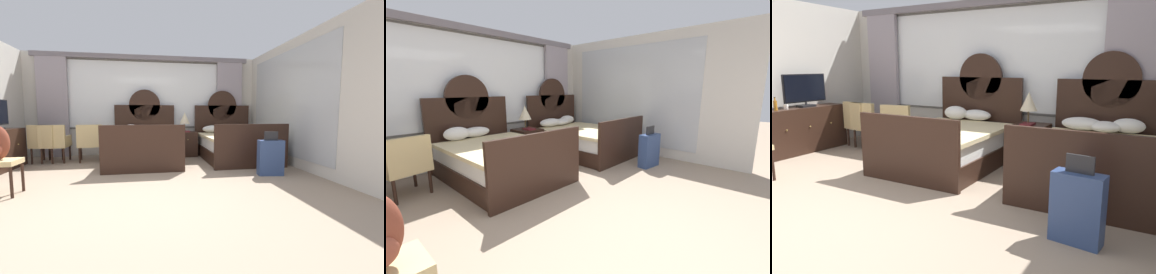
% 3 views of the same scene
% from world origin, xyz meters
% --- Properties ---
extents(ground_plane, '(24.00, 24.00, 0.00)m').
position_xyz_m(ground_plane, '(0.00, 0.00, 0.00)').
color(ground_plane, gray).
extents(wall_back_window, '(6.16, 0.22, 2.70)m').
position_xyz_m(wall_back_window, '(0.00, 3.81, 1.43)').
color(wall_back_window, beige).
rests_on(wall_back_window, ground_plane).
extents(wall_right_mirror, '(0.08, 4.41, 2.70)m').
position_xyz_m(wall_right_mirror, '(3.11, 1.63, 1.35)').
color(wall_right_mirror, beige).
rests_on(wall_right_mirror, ground_plane).
extents(bed_near_window, '(1.58, 2.17, 1.77)m').
position_xyz_m(bed_near_window, '(-0.05, 2.64, 0.36)').
color(bed_near_window, black).
rests_on(bed_near_window, ground_plane).
extents(bed_near_mirror, '(1.58, 2.17, 1.77)m').
position_xyz_m(bed_near_mirror, '(2.12, 2.65, 0.36)').
color(bed_near_mirror, black).
rests_on(bed_near_mirror, ground_plane).
extents(nightstand_between_beds, '(0.52, 0.55, 0.65)m').
position_xyz_m(nightstand_between_beds, '(1.04, 3.28, 0.32)').
color(nightstand_between_beds, black).
rests_on(nightstand_between_beds, ground_plane).
extents(table_lamp_on_nightstand, '(0.27, 0.27, 0.51)m').
position_xyz_m(table_lamp_on_nightstand, '(0.99, 3.27, 1.00)').
color(table_lamp_on_nightstand, brown).
rests_on(table_lamp_on_nightstand, nightstand_between_beds).
extents(book_on_nightstand, '(0.18, 0.26, 0.03)m').
position_xyz_m(book_on_nightstand, '(1.02, 3.18, 0.66)').
color(book_on_nightstand, maroon).
rests_on(book_on_nightstand, nightstand_between_beds).
extents(armchair_by_window_left, '(0.65, 0.65, 0.87)m').
position_xyz_m(armchair_by_window_left, '(-1.30, 2.92, 0.49)').
color(armchair_by_window_left, tan).
rests_on(armchair_by_window_left, ground_plane).
extents(armchair_by_window_centre, '(0.56, 0.56, 0.87)m').
position_xyz_m(armchair_by_window_centre, '(-2.08, 2.92, 0.49)').
color(armchair_by_window_centre, tan).
rests_on(armchair_by_window_centre, ground_plane).
extents(armchair_by_window_right, '(0.64, 0.64, 0.87)m').
position_xyz_m(armchair_by_window_right, '(-2.28, 2.92, 0.49)').
color(armchair_by_window_right, tan).
rests_on(armchair_by_window_right, ground_plane).
extents(suitcase_on_floor, '(0.47, 0.25, 0.81)m').
position_xyz_m(suitcase_on_floor, '(2.26, 0.99, 0.33)').
color(suitcase_on_floor, navy).
rests_on(suitcase_on_floor, ground_plane).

